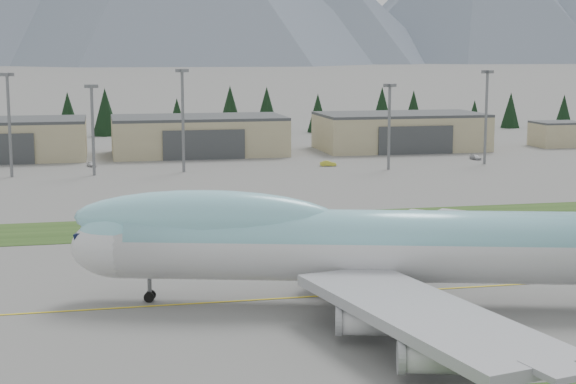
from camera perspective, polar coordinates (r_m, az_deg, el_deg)
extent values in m
plane|color=#60605E|center=(110.65, 10.92, -6.13)|extent=(7000.00, 7000.00, 0.00)
cube|color=#244017|center=(151.99, 4.30, -1.85)|extent=(400.00, 18.00, 0.08)
cube|color=yellow|center=(110.65, 10.92, -6.13)|extent=(400.00, 0.40, 0.02)
cylinder|color=silver|center=(100.71, 6.57, -3.78)|extent=(61.51, 23.28, 7.17)
cylinder|color=#8CD6E6|center=(100.36, 5.95, -3.03)|extent=(57.10, 21.58, 6.62)
ellipsoid|color=silver|center=(103.58, -10.79, -3.52)|extent=(12.97, 9.96, 7.17)
ellipsoid|color=#8CD6E6|center=(103.30, -10.82, -2.80)|extent=(10.87, 8.41, 6.08)
ellipsoid|color=#8CD6E6|center=(100.95, -5.37, -1.74)|extent=(30.99, 13.94, 6.62)
cube|color=#0C1433|center=(104.28, -12.88, -2.70)|extent=(3.04, 3.39, 1.43)
cube|color=#A4A5AC|center=(119.03, 7.12, -2.77)|extent=(30.36, 31.28, 1.10)
cube|color=#A4A5AC|center=(83.82, 8.78, -7.86)|extent=(17.48, 34.61, 1.10)
cylinder|color=silver|center=(114.93, 4.71, -4.23)|extent=(6.27, 4.18, 2.76)
cylinder|color=silver|center=(125.19, 7.07, -3.16)|extent=(6.27, 4.18, 2.76)
cylinder|color=silver|center=(88.31, 5.15, -8.34)|extent=(6.27, 4.18, 2.76)
cylinder|color=silver|center=(78.98, 9.39, -10.55)|extent=(6.27, 4.18, 2.76)
cylinder|color=slate|center=(104.05, -8.93, -6.29)|extent=(0.60, 0.60, 2.65)
cylinder|color=slate|center=(105.03, 5.51, -6.01)|extent=(0.76, 0.76, 2.87)
cylinder|color=slate|center=(98.65, 5.66, -7.01)|extent=(0.76, 0.76, 2.87)
cylinder|color=slate|center=(105.40, 8.53, -6.02)|extent=(0.76, 0.76, 2.87)
cylinder|color=slate|center=(99.04, 8.87, -7.01)|extent=(0.76, 0.76, 2.87)
cylinder|color=black|center=(103.82, -8.97, -6.74)|extent=(1.27, 0.69, 1.21)
cylinder|color=black|center=(104.65, -8.87, -6.61)|extent=(1.27, 0.69, 1.21)
cylinder|color=black|center=(105.23, 5.50, -6.42)|extent=(1.42, 0.88, 1.32)
cylinder|color=black|center=(98.87, 5.65, -7.44)|extent=(1.42, 0.88, 1.32)
cylinder|color=black|center=(105.60, 8.52, -6.42)|extent=(1.42, 0.88, 1.32)
cylinder|color=black|center=(99.26, 8.86, -7.44)|extent=(1.42, 0.88, 1.32)
cube|color=tan|center=(250.75, -5.80, 3.58)|extent=(48.00, 26.00, 10.00)
cube|color=#3B3D40|center=(250.30, -5.82, 4.82)|extent=(48.00, 26.00, 0.80)
cube|color=#3B3D40|center=(237.70, -5.44, 3.05)|extent=(22.08, 0.60, 8.00)
cube|color=tan|center=(264.12, 7.27, 3.83)|extent=(48.00, 26.00, 10.00)
cube|color=#3B3D40|center=(263.69, 7.30, 5.00)|extent=(48.00, 26.00, 0.80)
cube|color=#3B3D40|center=(251.76, 8.27, 3.33)|extent=(22.08, 0.60, 8.00)
cube|color=tan|center=(282.99, 17.02, 3.55)|extent=(14.00, 12.00, 7.00)
cube|color=#3B3D40|center=(282.67, 17.05, 4.32)|extent=(14.00, 12.00, 0.60)
cylinder|color=slate|center=(212.67, -17.56, 4.02)|extent=(0.70, 0.70, 23.17)
cube|color=slate|center=(212.05, -17.71, 7.25)|extent=(3.20, 3.20, 0.80)
cylinder|color=slate|center=(210.84, -12.50, 3.81)|extent=(0.70, 0.70, 20.40)
cube|color=slate|center=(210.17, -12.60, 6.69)|extent=(3.20, 3.20, 0.80)
cylinder|color=slate|center=(212.74, -6.81, 4.48)|extent=(0.70, 0.70, 23.88)
cube|color=slate|center=(212.13, -6.87, 7.80)|extent=(3.20, 3.20, 0.80)
cylinder|color=slate|center=(217.45, 6.55, 4.10)|extent=(0.70, 0.70, 20.23)
cube|color=slate|center=(216.81, 6.60, 6.87)|extent=(3.20, 3.20, 0.80)
cylinder|color=slate|center=(232.42, 12.68, 4.62)|extent=(0.70, 0.70, 23.25)
cube|color=slate|center=(231.85, 12.78, 7.59)|extent=(3.20, 3.20, 0.80)
imported|color=silver|center=(228.29, -12.59, 1.62)|extent=(2.70, 4.08, 1.29)
imported|color=gold|center=(223.90, 2.61, 1.68)|extent=(4.38, 2.21, 1.38)
imported|color=silver|center=(242.71, 12.02, 2.07)|extent=(2.20, 4.56, 1.28)
cone|color=black|center=(312.99, -14.04, 4.91)|extent=(8.47, 8.47, 15.13)
cone|color=black|center=(311.79, -11.73, 5.10)|extent=(9.20, 9.20, 16.42)
cone|color=black|center=(310.30, -7.19, 4.86)|extent=(7.20, 7.20, 12.85)
cone|color=black|center=(315.72, -3.76, 5.36)|extent=(9.48, 9.48, 16.93)
cone|color=black|center=(313.52, -1.38, 5.32)|extent=(9.30, 9.30, 16.60)
cone|color=black|center=(319.03, 1.94, 5.14)|extent=(7.81, 7.81, 13.94)
cone|color=black|center=(324.08, 6.09, 5.35)|extent=(9.05, 9.05, 16.16)
cone|color=black|center=(332.84, 8.11, 5.28)|extent=(8.22, 8.22, 14.68)
cone|color=black|center=(340.41, 11.95, 4.94)|extent=(6.10, 6.10, 10.89)
cone|color=black|center=(347.71, 14.19, 5.16)|extent=(7.56, 7.56, 13.50)
cone|color=black|center=(358.72, 17.40, 5.05)|extent=(6.99, 6.99, 12.48)
cone|color=#525D6D|center=(2318.91, 2.76, 11.63)|extent=(585.11, 585.11, 267.40)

